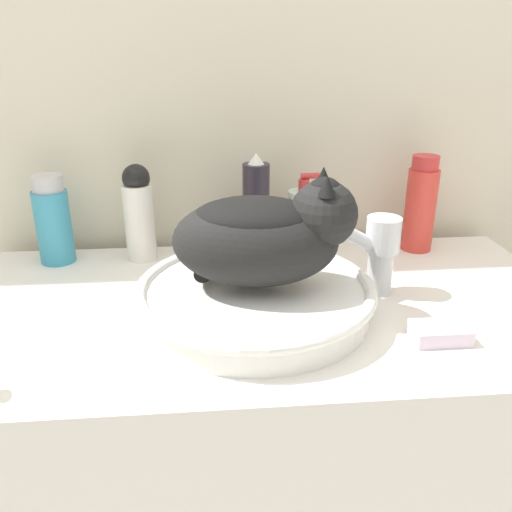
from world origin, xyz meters
The scene contains 11 objects.
wall_back centered at (0.00, 0.61, 1.20)m, with size 8.00×0.05×2.40m.
vanity_counter centered at (0.00, 0.28, 0.44)m, with size 1.06×0.56×0.88m.
sink_basin centered at (-0.02, 0.24, 0.91)m, with size 0.39×0.39×0.06m.
cat centered at (-0.01, 0.24, 1.02)m, with size 0.29×0.25×0.18m.
faucet centered at (0.19, 0.30, 0.96)m, with size 0.13×0.07×0.14m.
shampoo_bottle_tall centered at (0.34, 0.50, 0.98)m, with size 0.06×0.06×0.20m.
lotion_bottle_white centered at (-0.23, 0.50, 0.98)m, with size 0.06×0.06×0.19m.
mouthwash_bottle centered at (-0.40, 0.50, 0.96)m, with size 0.07×0.07×0.17m.
hairspray_can_black centered at (0.00, 0.50, 0.98)m, with size 0.05×0.05×0.21m.
soap_pump_bottle centered at (0.10, 0.50, 0.95)m, with size 0.06×0.06×0.17m.
soap_bar centered at (0.24, 0.13, 0.89)m, with size 0.08×0.05×0.02m.
Camera 1 is at (-0.09, -0.54, 1.30)m, focal length 38.00 mm.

